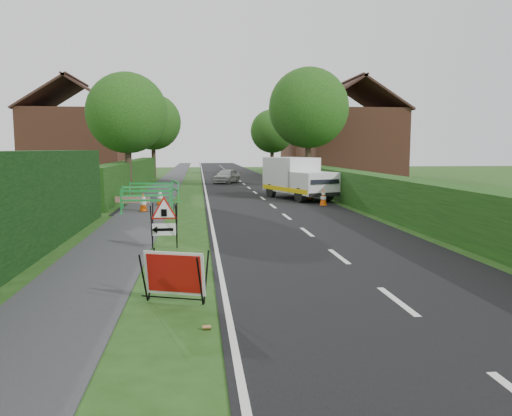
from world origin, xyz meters
TOP-DOWN VIEW (x-y plane):
  - ground at (0.00, 0.00)m, footprint 120.00×120.00m
  - road_surface at (2.50, 35.00)m, footprint 6.00×90.00m
  - footpath at (-3.00, 35.00)m, footprint 2.00×90.00m
  - hedge_west_far at (-5.00, 22.00)m, footprint 1.00×24.00m
  - hedge_east at (6.50, 16.00)m, footprint 1.20×50.00m
  - house_west at (-10.00, 30.00)m, footprint 7.50×7.40m
  - house_east_a at (11.00, 28.00)m, footprint 7.50×7.40m
  - house_east_b at (12.00, 42.00)m, footprint 7.50×7.40m
  - tree_nw at (-4.60, 18.00)m, footprint 4.40×4.40m
  - tree_ne at (6.40, 22.00)m, footprint 5.20×5.20m
  - tree_fw at (-4.60, 34.00)m, footprint 4.80×4.80m
  - tree_fe at (6.40, 38.00)m, footprint 4.20×4.20m
  - red_rect_sign at (-1.19, -2.16)m, footprint 1.15×0.91m
  - triangle_sign at (-1.69, 2.42)m, footprint 0.79×0.79m
  - works_van at (4.21, 14.63)m, footprint 3.24×4.92m
  - traffic_cone_0 at (4.75, 11.35)m, footprint 0.38×0.38m
  - traffic_cone_1 at (4.82, 14.21)m, footprint 0.38×0.38m
  - traffic_cone_2 at (5.37, 15.71)m, footprint 0.38×0.38m
  - traffic_cone_3 at (-3.01, 10.21)m, footprint 0.38×0.38m
  - traffic_cone_4 at (-2.51, 12.59)m, footprint 0.38×0.38m
  - ped_barrier_0 at (-2.79, 9.41)m, footprint 2.09×0.57m
  - ped_barrier_1 at (-3.00, 11.51)m, footprint 2.09×0.70m
  - ped_barrier_2 at (-3.00, 13.60)m, footprint 2.09×0.61m
  - ped_barrier_3 at (-1.93, 14.77)m, footprint 0.74×2.09m
  - redwhite_plank at (-3.51, 10.69)m, footprint 1.45×0.47m
  - litter_can at (-0.69, -3.42)m, footprint 0.12×0.07m
  - hatchback_car at (1.32, 26.91)m, footprint 2.43×3.40m

SIDE VIEW (x-z plane):
  - ground at x=0.00m, z-range 0.00..0.00m
  - hedge_west_far at x=-5.00m, z-range -0.90..0.90m
  - hedge_east at x=6.50m, z-range -0.75..0.75m
  - redwhite_plank at x=-3.51m, z-range -0.12..0.12m
  - litter_can at x=-0.69m, z-range -0.03..0.03m
  - road_surface at x=2.50m, z-range -0.01..0.01m
  - footpath at x=-3.00m, z-range -0.01..0.02m
  - traffic_cone_0 at x=4.75m, z-range 0.00..0.79m
  - traffic_cone_1 at x=4.82m, z-range 0.00..0.79m
  - traffic_cone_2 at x=5.37m, z-range 0.00..0.79m
  - traffic_cone_3 at x=-3.01m, z-range 0.00..0.79m
  - traffic_cone_4 at x=-2.51m, z-range 0.00..0.79m
  - red_rect_sign at x=-1.19m, z-range 0.06..0.93m
  - hatchback_car at x=1.32m, z-range 0.00..1.08m
  - ped_barrier_0 at x=-2.79m, z-range 0.13..1.13m
  - ped_barrier_1 at x=-3.00m, z-range 0.13..1.13m
  - ped_barrier_2 at x=-3.00m, z-range 0.13..1.13m
  - ped_barrier_3 at x=-1.93m, z-range 0.13..1.13m
  - triangle_sign at x=-1.69m, z-range 0.22..1.36m
  - works_van at x=4.21m, z-range 0.06..2.17m
  - house_west at x=-10.00m, z-range -1.04..6.84m
  - house_east_a at x=11.00m, z-range -1.04..6.84m
  - house_east_b at x=12.00m, z-range -1.04..6.84m
  - tree_fe at x=6.40m, z-range 1.05..7.39m
  - tree_nw at x=-4.60m, z-range 1.13..7.83m
  - tree_fw at x=-4.60m, z-range 1.21..8.45m
  - tree_ne at x=6.40m, z-range 1.28..9.07m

